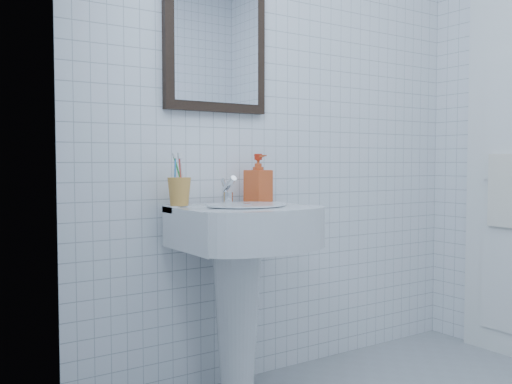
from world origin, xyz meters
TOP-DOWN VIEW (x-y plane):
  - wall_back at (0.00, 1.20)m, footprint 2.20×0.02m
  - wall_left at (-1.10, 0.00)m, footprint 0.02×2.40m
  - washbasin at (-0.41, 0.99)m, footprint 0.55×0.40m
  - faucet at (-0.41, 1.09)m, footprint 0.05×0.11m
  - toothbrush_cup at (-0.64, 1.09)m, footprint 0.12×0.12m
  - soap_dispenser at (-0.24, 1.10)m, footprint 0.11×0.12m
  - wall_mirror at (-0.41, 1.18)m, footprint 0.50×0.04m
  - towel_ring at (1.06, 0.71)m, footprint 0.01×0.18m
  - hand_towel at (1.04, 0.71)m, footprint 0.03×0.16m

SIDE VIEW (x-z plane):
  - washbasin at x=-0.41m, z-range 0.14..0.99m
  - hand_towel at x=1.04m, z-range 0.68..1.06m
  - faucet at x=-0.41m, z-range 0.82..0.95m
  - toothbrush_cup at x=-0.64m, z-range 0.84..0.95m
  - soap_dispenser at x=-0.24m, z-range 0.84..1.05m
  - towel_ring at x=1.06m, z-range 0.96..1.14m
  - wall_back at x=0.00m, z-range 0.00..2.50m
  - wall_left at x=-1.10m, z-range 0.00..2.50m
  - wall_mirror at x=-0.41m, z-range 1.24..1.86m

